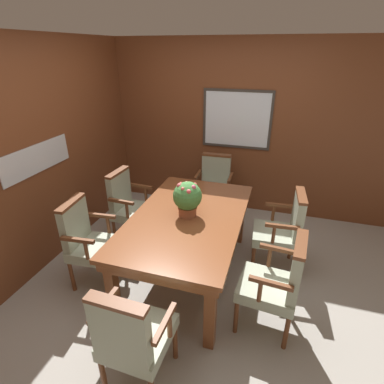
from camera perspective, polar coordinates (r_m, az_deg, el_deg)
The scene contains 11 objects.
ground_plane at distance 3.40m, azimuth -0.44°, elevation -16.82°, with size 14.00×14.00×0.00m, color #A39E93.
wall_back at distance 4.48m, azimuth 6.95°, elevation 11.74°, with size 7.20×0.08×2.45m.
wall_left at distance 3.60m, azimuth -27.83°, elevation 5.41°, with size 0.08×7.20×2.45m.
dining_table at distance 3.11m, azimuth -0.81°, elevation -6.04°, with size 1.10×1.81×0.75m.
chair_head_near at distance 2.31m, azimuth -11.25°, elevation -25.15°, with size 0.51×0.50×0.95m.
chair_left_near at distance 3.28m, azimuth -19.06°, elevation -8.60°, with size 0.53×0.53×0.95m.
chair_right_near at distance 2.73m, azimuth 15.97°, elevation -16.01°, with size 0.53×0.53×0.95m.
chair_head_far at distance 4.29m, azimuth 4.21°, elevation 1.24°, with size 0.51×0.50×0.95m.
chair_right_far at distance 3.43m, azimuth 16.98°, elevation -6.64°, with size 0.51×0.52×0.95m.
chair_left_far at distance 3.85m, azimuth -11.81°, elevation -2.30°, with size 0.51×0.52×0.95m.
potted_plant at distance 2.98m, azimuth -0.88°, elevation -1.10°, with size 0.29×0.29×0.36m.
Camera 1 is at (0.75, -2.38, 2.30)m, focal length 28.00 mm.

